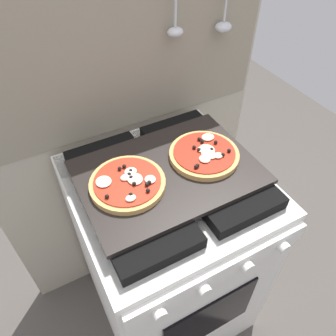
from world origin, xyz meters
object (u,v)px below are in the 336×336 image
(pizza_left, at_px, (127,182))
(pizza_right, at_px, (204,153))
(baking_tray, at_px, (168,172))
(stove, at_px, (168,252))

(pizza_left, xyz_separation_m, pizza_right, (0.26, -0.00, 0.00))
(baking_tray, height_order, pizza_left, pizza_left)
(pizza_left, bearing_deg, pizza_right, -0.02)
(pizza_right, bearing_deg, stove, -178.61)
(stove, xyz_separation_m, pizza_left, (-0.13, 0.00, 0.48))
(pizza_right, bearing_deg, baking_tray, -179.33)
(pizza_left, bearing_deg, stove, -1.40)
(baking_tray, bearing_deg, stove, -90.00)
(baking_tray, bearing_deg, pizza_left, 179.30)
(stove, relative_size, baking_tray, 1.67)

